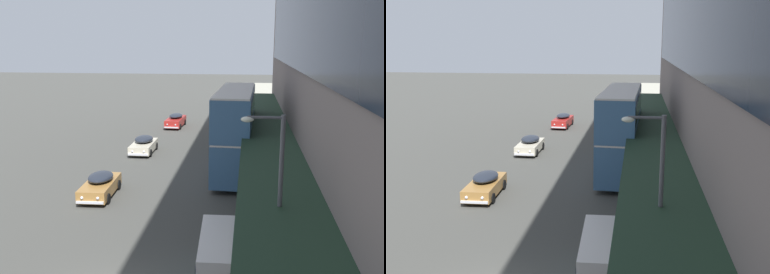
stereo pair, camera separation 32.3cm
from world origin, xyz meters
TOP-DOWN VIEW (x-y plane):
  - transit_bus_kerbside_front at (4.24, 17.29)m, footprint 2.99×11.00m
  - sedan_oncoming_rear at (-3.84, 10.99)m, footprint 2.00×4.40m
  - sedan_lead_near at (-3.76, 21.89)m, footprint 1.94×4.29m
  - sedan_oncoming_front at (0.90, 53.85)m, footprint 2.07×4.93m
  - sedan_second_mid at (-3.00, 33.95)m, footprint 1.91×4.80m
  - vw_van at (4.25, 2.21)m, footprint 2.04×4.62m
  - pedestrian_at_kerb at (6.53, 7.07)m, footprint 0.40×0.56m
  - street_lamp at (6.14, 1.02)m, footprint 1.50×0.28m

SIDE VIEW (x-z plane):
  - sedan_oncoming_rear at x=-3.84m, z-range 0.00..1.44m
  - sedan_lead_near at x=-3.76m, z-range -0.01..1.47m
  - sedan_oncoming_front at x=0.90m, z-range 0.00..1.51m
  - sedan_second_mid at x=-3.00m, z-range 0.00..1.51m
  - vw_van at x=4.25m, z-range 0.12..2.08m
  - pedestrian_at_kerb at x=6.53m, z-range 0.25..2.11m
  - transit_bus_kerbside_front at x=4.24m, z-range 0.24..6.34m
  - street_lamp at x=6.14m, z-range 0.71..7.53m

